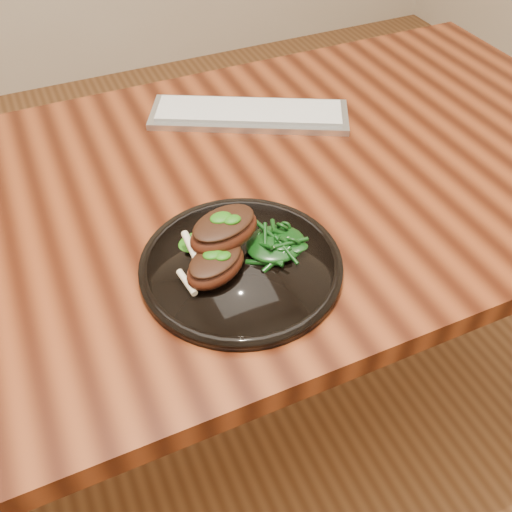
{
  "coord_description": "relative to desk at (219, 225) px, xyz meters",
  "views": [
    {
      "loc": [
        -0.25,
        -0.73,
        1.34
      ],
      "look_at": [
        -0.02,
        -0.2,
        0.78
      ],
      "focal_mm": 40.0,
      "sensor_mm": 36.0,
      "label": 1
    }
  ],
  "objects": [
    {
      "name": "plate",
      "position": [
        -0.04,
        -0.19,
        0.09
      ],
      "size": [
        0.29,
        0.29,
        0.02
      ],
      "color": "black",
      "rests_on": "desk"
    },
    {
      "name": "desk",
      "position": [
        0.0,
        0.0,
        0.0
      ],
      "size": [
        1.6,
        0.8,
        0.75
      ],
      "color": "black",
      "rests_on": "ground"
    },
    {
      "name": "herb_smear",
      "position": [
        -0.07,
        -0.13,
        0.1
      ],
      "size": [
        0.07,
        0.05,
        0.0
      ],
      "primitive_type": "ellipsoid",
      "color": "#0F4707",
      "rests_on": "plate"
    },
    {
      "name": "lamb_chop_back",
      "position": [
        -0.05,
        -0.17,
        0.14
      ],
      "size": [
        0.13,
        0.1,
        0.05
      ],
      "color": "#3E170B",
      "rests_on": "plate"
    },
    {
      "name": "keyboard",
      "position": [
        0.14,
        0.18,
        0.09
      ],
      "size": [
        0.4,
        0.28,
        0.02
      ],
      "color": "#B3B6B8",
      "rests_on": "desk"
    },
    {
      "name": "greens_heap",
      "position": [
        0.02,
        -0.19,
        0.11
      ],
      "size": [
        0.09,
        0.08,
        0.03
      ],
      "color": "black",
      "rests_on": "plate"
    },
    {
      "name": "lamb_chop_front",
      "position": [
        -0.08,
        -0.21,
        0.12
      ],
      "size": [
        0.11,
        0.1,
        0.04
      ],
      "color": "#3E170B",
      "rests_on": "plate"
    }
  ]
}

